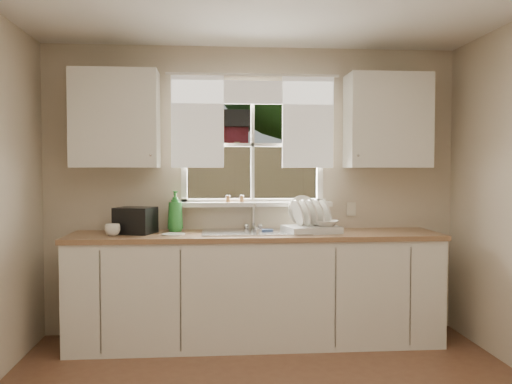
{
  "coord_description": "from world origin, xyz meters",
  "views": [
    {
      "loc": [
        -0.36,
        -2.74,
        1.43
      ],
      "look_at": [
        0.0,
        1.65,
        1.25
      ],
      "focal_mm": 38.0,
      "sensor_mm": 36.0,
      "label": 1
    }
  ],
  "objects": [
    {
      "name": "dish_rack",
      "position": [
        0.46,
        1.67,
        0.99
      ],
      "size": [
        0.49,
        0.41,
        0.3
      ],
      "color": "silver",
      "rests_on": "countertop"
    },
    {
      "name": "soap_bottle_b",
      "position": [
        -1.05,
        1.89,
        1.0
      ],
      "size": [
        0.1,
        0.1,
        0.18
      ],
      "primitive_type": "imported",
      "rotation": [
        0.0,
        0.0,
        0.38
      ],
      "color": "blue",
      "rests_on": "countertop"
    },
    {
      "name": "curtains",
      "position": [
        0.0,
        1.95,
        1.93
      ],
      "size": [
        1.5,
        0.03,
        0.81
      ],
      "color": "white",
      "rests_on": "room_walls"
    },
    {
      "name": "sink",
      "position": [
        0.0,
        1.71,
        0.84
      ],
      "size": [
        0.88,
        0.52,
        0.4
      ],
      "color": "#B7B7BC",
      "rests_on": "countertop"
    },
    {
      "name": "upper_cabinet_left",
      "position": [
        -1.15,
        1.82,
        1.85
      ],
      "size": [
        0.7,
        0.33,
        0.8
      ],
      "primitive_type": "cube",
      "color": "white",
      "rests_on": "room_walls"
    },
    {
      "name": "sill_jars",
      "position": [
        -0.16,
        1.94,
        1.18
      ],
      "size": [
        0.16,
        0.04,
        0.06
      ],
      "color": "brown",
      "rests_on": "window"
    },
    {
      "name": "bowl",
      "position": [
        0.58,
        1.62,
        0.99
      ],
      "size": [
        0.25,
        0.25,
        0.05
      ],
      "primitive_type": "imported",
      "rotation": [
        0.0,
        0.0,
        -0.31
      ],
      "color": "silver",
      "rests_on": "dish_rack"
    },
    {
      "name": "soap_bottle_a",
      "position": [
        -0.67,
        1.86,
        1.08
      ],
      "size": [
        0.17,
        0.17,
        0.34
      ],
      "primitive_type": "imported",
      "rotation": [
        0.0,
        0.0,
        0.37
      ],
      "color": "green",
      "rests_on": "countertop"
    },
    {
      "name": "wall_outlet",
      "position": [
        0.88,
        1.99,
        1.08
      ],
      "size": [
        0.08,
        0.01,
        0.12
      ],
      "primitive_type": "cube",
      "color": "beige",
      "rests_on": "room_walls"
    },
    {
      "name": "room_walls",
      "position": [
        0.0,
        -0.07,
        1.24
      ],
      "size": [
        3.62,
        4.02,
        2.5
      ],
      "color": "beige",
      "rests_on": "ground"
    },
    {
      "name": "saucer",
      "position": [
        -0.67,
        1.59,
        0.92
      ],
      "size": [
        0.19,
        0.19,
        0.01
      ],
      "primitive_type": "cylinder",
      "color": "silver",
      "rests_on": "countertop"
    },
    {
      "name": "backyard",
      "position": [
        0.58,
        8.42,
        3.46
      ],
      "size": [
        20.0,
        10.0,
        6.13
      ],
      "color": "#335421",
      "rests_on": "ground"
    },
    {
      "name": "countertop",
      "position": [
        0.0,
        1.68,
        0.89
      ],
      "size": [
        3.04,
        0.65,
        0.04
      ],
      "primitive_type": "cube",
      "color": "#966E4B",
      "rests_on": "base_cabinets"
    },
    {
      "name": "upper_cabinet_right",
      "position": [
        1.15,
        1.82,
        1.85
      ],
      "size": [
        0.7,
        0.33,
        0.8
      ],
      "primitive_type": "cube",
      "color": "white",
      "rests_on": "room_walls"
    },
    {
      "name": "window",
      "position": [
        0.0,
        2.0,
        1.49
      ],
      "size": [
        1.38,
        0.16,
        1.06
      ],
      "color": "white",
      "rests_on": "room_walls"
    },
    {
      "name": "base_cabinets",
      "position": [
        0.0,
        1.68,
        0.43
      ],
      "size": [
        3.0,
        0.62,
        0.87
      ],
      "primitive_type": "cube",
      "color": "white",
      "rests_on": "ground"
    },
    {
      "name": "black_appliance",
      "position": [
        -0.98,
        1.73,
        1.02
      ],
      "size": [
        0.36,
        0.33,
        0.22
      ],
      "primitive_type": "cube",
      "rotation": [
        0.0,
        0.0,
        -0.31
      ],
      "color": "black",
      "rests_on": "countertop"
    },
    {
      "name": "soap_bottle_c",
      "position": [
        -1.04,
        1.87,
        1.0
      ],
      "size": [
        0.17,
        0.17,
        0.18
      ],
      "primitive_type": "imported",
      "rotation": [
        0.0,
        0.0,
        0.21
      ],
      "color": "beige",
      "rests_on": "countertop"
    },
    {
      "name": "cup",
      "position": [
        -1.14,
        1.57,
        0.96
      ],
      "size": [
        0.15,
        0.15,
        0.1
      ],
      "primitive_type": "imported",
      "rotation": [
        0.0,
        0.0,
        0.33
      ],
      "color": "white",
      "rests_on": "countertop"
    }
  ]
}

